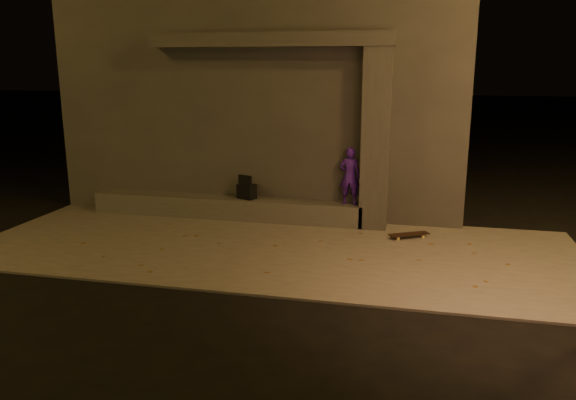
% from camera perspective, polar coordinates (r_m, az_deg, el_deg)
% --- Properties ---
extents(ground, '(120.00, 120.00, 0.00)m').
position_cam_1_polar(ground, '(8.56, -5.08, -9.07)').
color(ground, black).
rests_on(ground, ground).
extents(sidewalk, '(11.00, 4.40, 0.04)m').
position_cam_1_polar(sidewalk, '(10.36, -1.65, -4.85)').
color(sidewalk, '#645E58').
rests_on(sidewalk, ground).
extents(building, '(9.00, 5.10, 5.22)m').
position_cam_1_polar(building, '(14.45, -1.04, 10.83)').
color(building, '#393734').
rests_on(building, ground).
extents(ledge, '(6.00, 0.55, 0.45)m').
position_cam_1_polar(ledge, '(12.32, -6.36, -0.75)').
color(ledge, '#4C4945').
rests_on(ledge, sidewalk).
extents(column, '(0.55, 0.55, 3.60)m').
position_cam_1_polar(column, '(11.37, 8.92, 6.07)').
color(column, '#393734').
rests_on(column, sidewalk).
extents(canopy, '(5.00, 0.70, 0.28)m').
position_cam_1_polar(canopy, '(11.71, -1.92, 15.94)').
color(canopy, '#393734').
rests_on(canopy, column).
extents(skateboarder, '(0.44, 0.30, 1.19)m').
position_cam_1_polar(skateboarder, '(11.54, 6.31, 2.45)').
color(skateboarder, '#3C158E').
rests_on(skateboarder, ledge).
extents(backpack, '(0.44, 0.36, 0.53)m').
position_cam_1_polar(backpack, '(12.08, -4.22, 0.99)').
color(backpack, black).
rests_on(backpack, ledge).
extents(skateboard, '(0.80, 0.57, 0.09)m').
position_cam_1_polar(skateboard, '(11.07, 12.19, -3.44)').
color(skateboard, black).
rests_on(skateboard, sidewalk).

